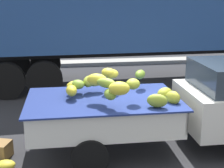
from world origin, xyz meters
name	(u,v)px	position (x,y,z in m)	size (l,w,h in m)	color
ground	(148,150)	(0.00, 0.00, 0.00)	(220.00, 220.00, 0.00)	#28282B
curb_strip	(100,63)	(0.00, 8.22, 0.08)	(80.00, 0.80, 0.16)	gray
pickup_truck	(202,103)	(1.09, 0.09, 0.89)	(5.05, 1.84, 1.70)	silver
semi_trailer	(150,7)	(1.33, 5.15, 2.54)	(12.07, 2.91, 3.95)	navy
fallen_banana_bunch_near_tailgate	(5,165)	(-2.67, -0.32, 0.08)	(0.35, 0.27, 0.16)	yellow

